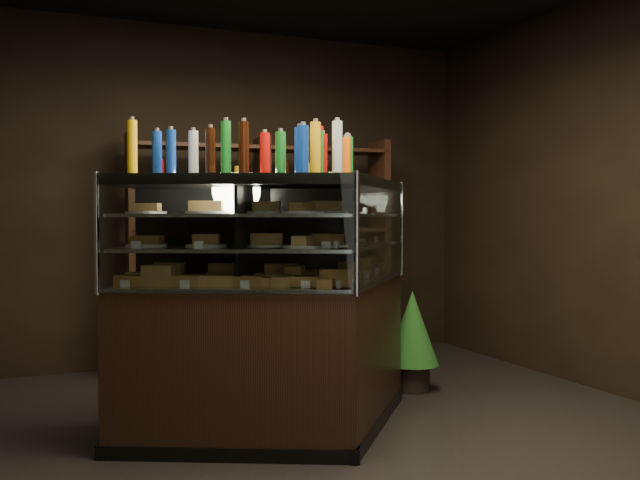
# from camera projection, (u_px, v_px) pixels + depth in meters

# --- Properties ---
(ground) EXTENTS (5.00, 5.00, 0.00)m
(ground) POSITION_uv_depth(u_px,v_px,m) (311.00, 444.00, 4.14)
(ground) COLOR black
(ground) RESTS_ON ground
(room_shell) EXTENTS (5.02, 5.02, 3.01)m
(room_shell) POSITION_uv_depth(u_px,v_px,m) (311.00, 108.00, 4.07)
(room_shell) COLOR black
(room_shell) RESTS_ON ground
(display_case) EXTENTS (2.18, 1.57, 1.56)m
(display_case) POSITION_uv_depth(u_px,v_px,m) (285.00, 348.00, 4.35)
(display_case) COLOR black
(display_case) RESTS_ON ground
(food_display) EXTENTS (1.77, 1.11, 0.48)m
(food_display) POSITION_uv_depth(u_px,v_px,m) (285.00, 244.00, 4.32)
(food_display) COLOR #C48046
(food_display) RESTS_ON display_case
(bottles_top) EXTENTS (1.60, 0.97, 0.30)m
(bottles_top) POSITION_uv_depth(u_px,v_px,m) (284.00, 155.00, 4.31)
(bottles_top) COLOR #B20C0A
(bottles_top) RESTS_ON display_case
(potted_conifer) EXTENTS (0.40, 0.40, 0.86)m
(potted_conifer) POSITION_uv_depth(u_px,v_px,m) (412.00, 326.00, 5.38)
(potted_conifer) COLOR black
(potted_conifer) RESTS_ON ground
(back_shelving) EXTENTS (2.28, 0.55, 2.00)m
(back_shelving) POSITION_uv_depth(u_px,v_px,m) (262.00, 298.00, 6.15)
(back_shelving) COLOR black
(back_shelving) RESTS_ON ground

